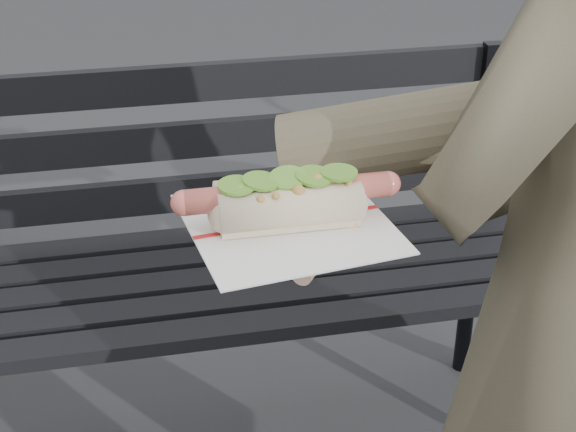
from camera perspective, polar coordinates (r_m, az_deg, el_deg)
The scene contains 2 objects.
park_bench at distance 1.89m, azimuth -6.00°, elevation -1.68°, with size 1.50×0.44×0.88m.
held_hotdog at distance 0.95m, azimuth 10.85°, elevation 4.74°, with size 0.63×0.31×0.20m.
Camera 1 is at (-0.11, -0.67, 1.48)m, focal length 55.00 mm.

